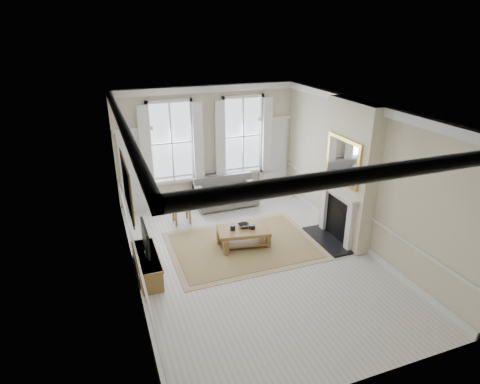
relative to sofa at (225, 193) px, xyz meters
name	(u,v)px	position (x,y,z in m)	size (l,w,h in m)	color
floor	(255,260)	(-0.34, -3.11, -0.35)	(7.20, 7.20, 0.00)	#B7B5AD
ceiling	(257,110)	(-0.34, -3.11, 3.05)	(7.20, 7.20, 0.00)	white
back_wall	(208,146)	(-0.34, 0.49, 1.35)	(5.20, 5.20, 0.00)	beige
left_wall	(128,209)	(-2.94, -3.11, 1.35)	(7.20, 7.20, 0.00)	beige
right_wall	(360,176)	(2.26, -3.11, 1.35)	(7.20, 7.20, 0.00)	beige
window_left	(172,143)	(-1.39, 0.44, 1.55)	(1.26, 0.20, 2.20)	#B2BCC6
window_right	(243,136)	(0.71, 0.44, 1.55)	(1.26, 0.20, 2.20)	#B2BCC6
door_left	(137,173)	(-2.39, 0.45, 0.80)	(0.90, 0.08, 2.30)	silver
door_right	(273,157)	(1.71, 0.45, 0.80)	(0.90, 0.08, 2.30)	silver
painting	(127,186)	(-2.90, -2.81, 1.70)	(0.05, 1.66, 1.06)	#C18321
chimney_breast	(349,174)	(2.09, -2.91, 1.35)	(0.35, 1.70, 3.38)	beige
hearth	(327,240)	(1.66, -2.91, -0.33)	(0.55, 1.50, 0.05)	black
fireplace	(337,213)	(1.86, -2.91, 0.38)	(0.21, 1.45, 1.33)	silver
mirror	(342,161)	(1.87, -2.91, 1.70)	(0.06, 1.26, 1.06)	gold
sofa	(225,193)	(0.00, 0.00, 0.00)	(1.77, 0.86, 0.84)	#5D5D5A
side_table	(181,207)	(-1.46, -0.67, 0.09)	(0.60, 0.60, 0.55)	brown
rug	(243,245)	(-0.35, -2.42, -0.34)	(3.50, 2.60, 0.02)	olive
coffee_table	(243,232)	(-0.35, -2.42, 0.02)	(1.31, 0.91, 0.45)	brown
ceramic_pot_a	(233,228)	(-0.60, -2.37, 0.16)	(0.13, 0.13, 0.13)	black
ceramic_pot_b	(252,227)	(-0.15, -2.47, 0.15)	(0.15, 0.15, 0.10)	black
bowl	(244,226)	(-0.30, -2.32, 0.13)	(0.28, 0.28, 0.07)	black
tv_stand	(147,265)	(-2.68, -2.86, -0.11)	(0.45, 1.39, 0.50)	brown
tv	(145,238)	(-2.66, -2.86, 0.54)	(0.08, 0.90, 0.68)	black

